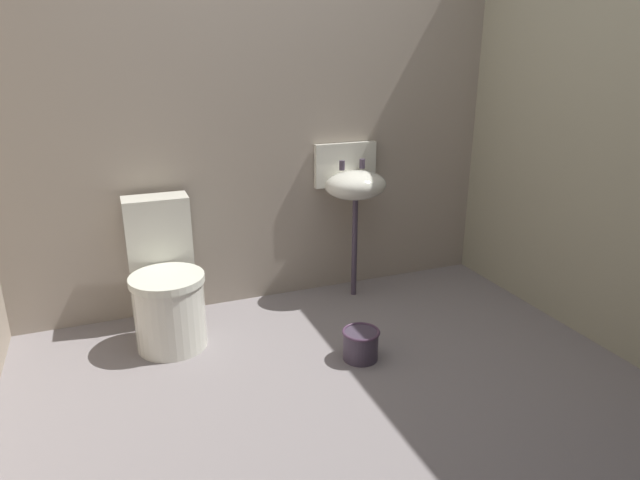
% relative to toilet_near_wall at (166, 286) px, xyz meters
% --- Properties ---
extents(ground_plane, '(3.47, 2.93, 0.08)m').
position_rel_toilet_near_wall_xyz_m(ground_plane, '(0.68, -0.91, -0.36)').
color(ground_plane, gray).
extents(wall_back, '(3.47, 0.10, 2.43)m').
position_rel_toilet_near_wall_xyz_m(wall_back, '(0.68, 0.40, 0.89)').
color(wall_back, '#A19383').
rests_on(wall_back, ground).
extents(wall_right, '(0.10, 2.73, 2.43)m').
position_rel_toilet_near_wall_xyz_m(wall_right, '(2.27, -0.81, 0.89)').
color(wall_right, '#9D977D').
rests_on(wall_right, ground).
extents(toilet_near_wall, '(0.40, 0.59, 0.78)m').
position_rel_toilet_near_wall_xyz_m(toilet_near_wall, '(0.00, 0.00, 0.00)').
color(toilet_near_wall, silver).
rests_on(toilet_near_wall, ground).
extents(sink, '(0.42, 0.35, 0.99)m').
position_rel_toilet_near_wall_xyz_m(sink, '(1.22, 0.19, 0.43)').
color(sink, '#413646').
rests_on(sink, ground).
extents(bucket, '(0.20, 0.20, 0.17)m').
position_rel_toilet_near_wall_xyz_m(bucket, '(0.91, -0.60, -0.23)').
color(bucket, '#413646').
rests_on(bucket, ground).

